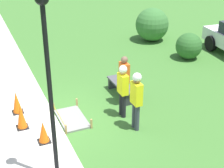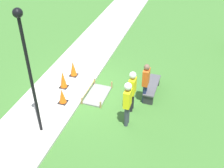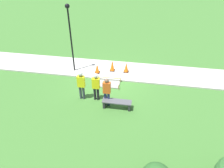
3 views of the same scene
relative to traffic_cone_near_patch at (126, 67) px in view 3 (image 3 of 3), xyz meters
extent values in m
plane|color=#3D702D|center=(0.88, 1.04, -0.45)|extent=(60.00, 60.00, 0.00)
cube|color=#BCB7AD|center=(0.88, -0.15, -0.40)|extent=(28.00, 2.38, 0.10)
cube|color=gray|center=(0.95, 1.49, -0.42)|extent=(1.39, 0.79, 0.06)
cube|color=tan|center=(0.25, 1.10, -0.30)|extent=(0.05, 0.05, 0.31)
cube|color=tan|center=(1.64, 1.10, -0.30)|extent=(0.05, 0.05, 0.31)
cube|color=tan|center=(0.25, 1.89, -0.30)|extent=(0.05, 0.05, 0.31)
cube|color=tan|center=(1.64, 1.89, -0.30)|extent=(0.05, 0.05, 0.31)
cube|color=yellow|center=(0.95, 1.10, -0.22)|extent=(1.39, 0.00, 0.04)
cube|color=black|center=(0.00, 0.00, -0.34)|extent=(0.34, 0.34, 0.02)
cone|color=orange|center=(0.00, 0.00, 0.02)|extent=(0.29, 0.29, 0.69)
cube|color=black|center=(0.95, -0.02, -0.34)|extent=(0.34, 0.34, 0.02)
cone|color=orange|center=(0.95, -0.02, 0.05)|extent=(0.29, 0.29, 0.75)
cube|color=black|center=(1.89, 0.40, -0.34)|extent=(0.34, 0.34, 0.02)
cone|color=orange|center=(1.89, 0.40, -0.02)|extent=(0.29, 0.29, 0.61)
cube|color=#2D2D33|center=(-0.57, 3.58, -0.25)|extent=(0.12, 0.40, 0.41)
cube|color=#2D2D33|center=(0.80, 3.58, -0.25)|extent=(0.12, 0.40, 0.41)
cube|color=#4C4C51|center=(0.11, 3.58, -0.02)|extent=(1.57, 0.44, 0.06)
cylinder|color=#383D47|center=(2.08, 3.09, -0.03)|extent=(0.14, 0.14, 0.84)
cylinder|color=#383D47|center=(2.26, 3.09, -0.03)|extent=(0.14, 0.14, 0.84)
cube|color=yellow|center=(2.17, 3.09, 0.72)|extent=(0.40, 0.22, 0.67)
sphere|color=brown|center=(2.17, 3.09, 1.17)|extent=(0.23, 0.23, 0.23)
sphere|color=white|center=(2.17, 3.09, 1.24)|extent=(0.26, 0.26, 0.26)
cylinder|color=black|center=(1.26, 3.04, -0.05)|extent=(0.14, 0.14, 0.80)
cylinder|color=black|center=(1.44, 3.04, -0.05)|extent=(0.14, 0.14, 0.80)
cube|color=yellow|center=(1.35, 3.04, 0.67)|extent=(0.40, 0.22, 0.64)
sphere|color=#A37A5B|center=(1.35, 3.04, 1.10)|extent=(0.22, 0.22, 0.22)
sphere|color=white|center=(1.35, 3.04, 1.16)|extent=(0.25, 0.25, 0.25)
cylinder|color=navy|center=(0.60, 3.40, -0.04)|extent=(0.14, 0.14, 0.84)
cylinder|color=navy|center=(0.78, 3.40, -0.04)|extent=(0.14, 0.14, 0.84)
cube|color=#E55B1E|center=(0.69, 3.40, 0.71)|extent=(0.40, 0.22, 0.66)
sphere|color=brown|center=(0.69, 3.40, 1.16)|extent=(0.23, 0.23, 0.23)
cylinder|color=black|center=(3.49, 0.35, 1.73)|extent=(0.10, 0.10, 4.17)
sphere|color=black|center=(3.49, 0.35, 3.92)|extent=(0.28, 0.28, 0.28)
camera|label=1|loc=(9.83, -0.99, 5.27)|focal=55.00mm
camera|label=2|loc=(9.44, 4.93, 6.69)|focal=45.00mm
camera|label=3|loc=(-1.07, 12.45, 7.48)|focal=35.00mm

